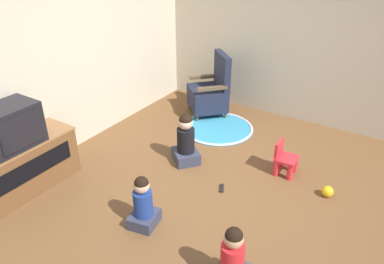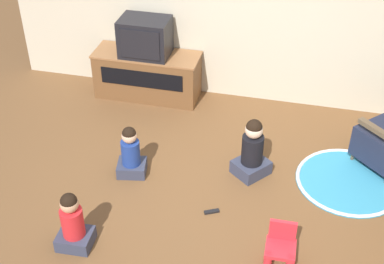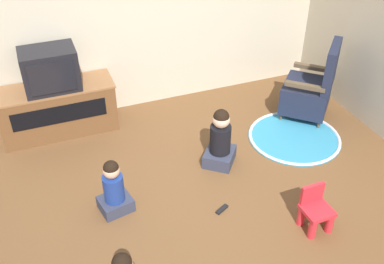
% 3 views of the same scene
% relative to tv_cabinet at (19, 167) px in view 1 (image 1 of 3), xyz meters
% --- Properties ---
extents(ground_plane, '(30.00, 30.00, 0.00)m').
position_rel_tv_cabinet_xyz_m(ground_plane, '(1.18, -1.88, -0.31)').
color(ground_plane, brown).
extents(wall_back, '(5.48, 0.12, 2.86)m').
position_rel_tv_cabinet_xyz_m(wall_back, '(0.92, 0.32, 1.12)').
color(wall_back, beige).
rests_on(wall_back, ground_plane).
extents(wall_right, '(0.12, 5.26, 2.86)m').
position_rel_tv_cabinet_xyz_m(wall_right, '(3.59, -2.25, 1.12)').
color(wall_right, beige).
rests_on(wall_right, ground_plane).
extents(tv_cabinet, '(1.34, 0.49, 0.60)m').
position_rel_tv_cabinet_xyz_m(tv_cabinet, '(0.00, 0.00, 0.00)').
color(tv_cabinet, brown).
rests_on(tv_cabinet, ground_plane).
extents(television, '(0.60, 0.44, 0.47)m').
position_rel_tv_cabinet_xyz_m(television, '(0.00, -0.02, 0.53)').
color(television, black).
rests_on(television, tv_cabinet).
extents(black_armchair, '(0.81, 0.81, 1.00)m').
position_rel_tv_cabinet_xyz_m(black_armchair, '(2.98, -0.79, 0.06)').
color(black_armchair, brown).
rests_on(black_armchair, ground_plane).
extents(yellow_kid_chair, '(0.27, 0.26, 0.43)m').
position_rel_tv_cabinet_xyz_m(yellow_kid_chair, '(1.97, -2.44, -0.13)').
color(yellow_kid_chair, red).
rests_on(yellow_kid_chair, ground_plane).
extents(play_mat, '(1.10, 1.10, 0.04)m').
position_rel_tv_cabinet_xyz_m(play_mat, '(2.56, -1.16, -0.30)').
color(play_mat, teal).
rests_on(play_mat, ground_plane).
extents(child_watching_left, '(0.34, 0.31, 0.59)m').
position_rel_tv_cabinet_xyz_m(child_watching_left, '(0.30, -1.56, -0.06)').
color(child_watching_left, '#33384C').
rests_on(child_watching_left, ground_plane).
extents(child_watching_center, '(0.32, 0.29, 0.61)m').
position_rel_tv_cabinet_xyz_m(child_watching_center, '(0.13, -2.65, -0.05)').
color(child_watching_center, '#33384C').
rests_on(child_watching_center, ground_plane).
extents(child_watching_right, '(0.45, 0.46, 0.68)m').
position_rel_tv_cabinet_xyz_m(child_watching_right, '(1.54, -1.26, -0.02)').
color(child_watching_right, '#33384C').
rests_on(child_watching_right, ground_plane).
extents(toy_ball, '(0.13, 0.13, 0.13)m').
position_rel_tv_cabinet_xyz_m(toy_ball, '(1.79, -3.03, -0.25)').
color(toy_ball, yellow).
rests_on(toy_ball, ground_plane).
extents(remote_control, '(0.15, 0.11, 0.02)m').
position_rel_tv_cabinet_xyz_m(remote_control, '(1.26, -1.95, -0.30)').
color(remote_control, black).
rests_on(remote_control, ground_plane).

